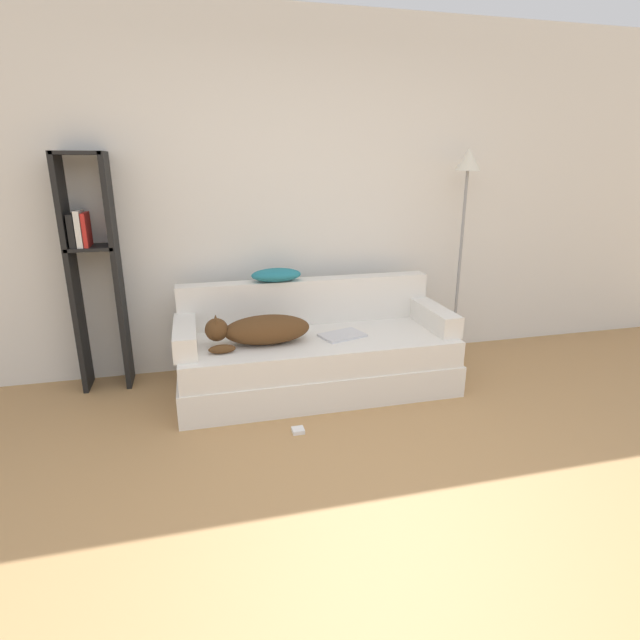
% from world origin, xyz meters
% --- Properties ---
extents(ground_plane, '(20.00, 20.00, 0.00)m').
position_xyz_m(ground_plane, '(0.00, 0.00, 0.00)').
color(ground_plane, tan).
extents(wall_back, '(8.16, 0.06, 2.70)m').
position_xyz_m(wall_back, '(0.00, 2.43, 1.35)').
color(wall_back, silver).
rests_on(wall_back, ground_plane).
extents(couch, '(1.99, 0.82, 0.42)m').
position_xyz_m(couch, '(0.05, 1.79, 0.20)').
color(couch, silver).
rests_on(couch, ground_plane).
extents(couch_backrest, '(1.95, 0.15, 0.35)m').
position_xyz_m(couch_backrest, '(0.05, 2.13, 0.59)').
color(couch_backrest, silver).
rests_on(couch_backrest, couch).
extents(couch_arm_left, '(0.15, 0.63, 0.16)m').
position_xyz_m(couch_arm_left, '(-0.87, 1.79, 0.49)').
color(couch_arm_left, silver).
rests_on(couch_arm_left, couch).
extents(couch_arm_right, '(0.15, 0.63, 0.16)m').
position_xyz_m(couch_arm_right, '(0.97, 1.79, 0.49)').
color(couch_arm_right, silver).
rests_on(couch_arm_right, couch).
extents(dog, '(0.72, 0.28, 0.22)m').
position_xyz_m(dog, '(-0.37, 1.72, 0.52)').
color(dog, '#513319').
rests_on(dog, couch).
extents(laptop, '(0.35, 0.29, 0.02)m').
position_xyz_m(laptop, '(0.22, 1.73, 0.42)').
color(laptop, silver).
rests_on(laptop, couch).
extents(throw_pillow, '(0.38, 0.21, 0.10)m').
position_xyz_m(throw_pillow, '(-0.19, 2.12, 0.81)').
color(throw_pillow, teal).
rests_on(throw_pillow, couch_backrest).
extents(bookshelf, '(0.34, 0.26, 1.69)m').
position_xyz_m(bookshelf, '(-1.48, 2.24, 0.94)').
color(bookshelf, black).
rests_on(bookshelf, ground_plane).
extents(floor_lamp, '(0.21, 0.21, 1.72)m').
position_xyz_m(floor_lamp, '(1.35, 2.13, 1.36)').
color(floor_lamp, gray).
rests_on(floor_lamp, ground_plane).
extents(power_adapter, '(0.08, 0.08, 0.03)m').
position_xyz_m(power_adapter, '(-0.22, 1.19, 0.01)').
color(power_adapter, white).
rests_on(power_adapter, ground_plane).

